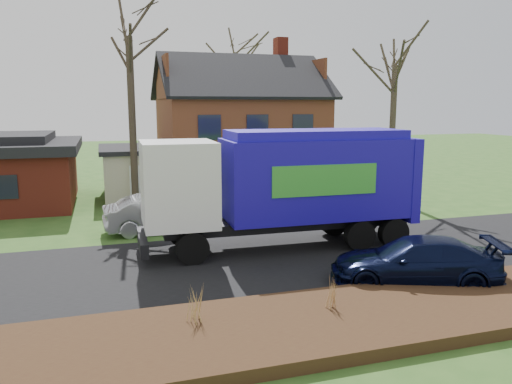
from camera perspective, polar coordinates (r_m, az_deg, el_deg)
name	(u,v)px	position (r m, az deg, el deg)	size (l,w,h in m)	color
ground	(291,258)	(17.18, 4.02, -7.57)	(120.00, 120.00, 0.00)	#2A511B
road	(291,258)	(17.17, 4.02, -7.53)	(80.00, 7.00, 0.02)	black
mulch_verge	(371,316)	(12.64, 12.98, -13.67)	(80.00, 3.50, 0.30)	black
main_house	(231,124)	(30.12, -2.88, 7.78)	(12.95, 8.95, 9.26)	#C1B59B
garbage_truck	(287,181)	(17.98, 3.60, 1.30)	(10.03, 2.92, 4.27)	black
silver_sedan	(162,213)	(20.85, -10.68, -2.39)	(1.63, 4.67, 1.54)	#A7AAAF
navy_wagon	(415,261)	(15.24, 17.69, -7.58)	(1.95, 4.79, 1.39)	black
tree_front_west	(128,9)	(25.65, -14.47, 19.57)	(3.91, 3.91, 11.63)	#392E22
tree_front_east	(396,42)	(28.39, 15.75, 16.17)	(3.73, 3.73, 10.35)	#433928
tree_back	(236,36)	(37.68, -2.35, 17.43)	(3.82, 3.82, 12.08)	#413827
grass_clump_west	(197,304)	(11.63, -6.80, -12.61)	(0.31, 0.26, 0.83)	#AB884B
grass_clump_mid	(334,292)	(12.37, 8.87, -11.21)	(0.30, 0.25, 0.85)	#AD804C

